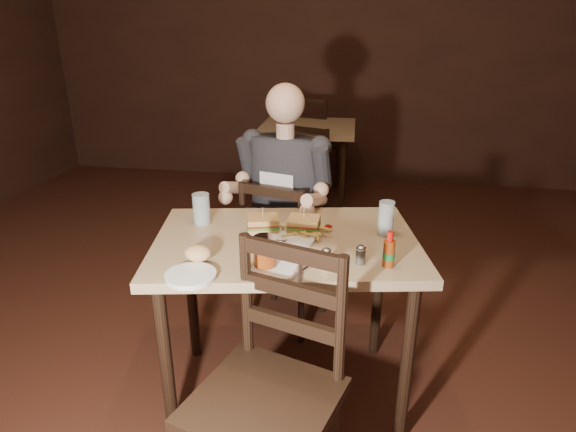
% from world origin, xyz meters
% --- Properties ---
extents(room_shell, '(7.00, 7.00, 7.00)m').
position_xyz_m(room_shell, '(0.00, 0.00, 1.40)').
color(room_shell, black).
rests_on(room_shell, ground).
extents(main_table, '(1.17, 0.89, 0.77)m').
position_xyz_m(main_table, '(0.09, 0.17, 0.67)').
color(main_table, tan).
rests_on(main_table, ground).
extents(bg_table, '(0.82, 0.82, 0.77)m').
position_xyz_m(bg_table, '(-0.12, 2.50, 0.68)').
color(bg_table, tan).
rests_on(bg_table, ground).
extents(chair_far, '(0.49, 0.52, 0.85)m').
position_xyz_m(chair_far, '(-0.00, 0.74, 0.43)').
color(chair_far, black).
rests_on(chair_far, ground).
extents(chair_near, '(0.55, 0.58, 0.93)m').
position_xyz_m(chair_near, '(0.12, -0.41, 0.47)').
color(chair_near, black).
rests_on(chair_near, ground).
extents(bg_chair_far, '(0.55, 0.58, 0.95)m').
position_xyz_m(bg_chair_far, '(-0.12, 3.05, 0.47)').
color(bg_chair_far, black).
rests_on(bg_chair_far, ground).
extents(bg_chair_near, '(0.51, 0.53, 0.84)m').
position_xyz_m(bg_chair_near, '(-0.12, 1.95, 0.42)').
color(bg_chair_near, black).
rests_on(bg_chair_near, ground).
extents(diner, '(0.59, 0.52, 0.88)m').
position_xyz_m(diner, '(-0.02, 0.70, 0.88)').
color(diner, '#28282D').
rests_on(diner, chair_far).
extents(dinner_plate, '(0.29, 0.29, 0.01)m').
position_xyz_m(dinner_plate, '(0.08, 0.15, 0.78)').
color(dinner_plate, white).
rests_on(dinner_plate, main_table).
extents(sandwich_left, '(0.15, 0.13, 0.11)m').
position_xyz_m(sandwich_left, '(-0.01, 0.20, 0.84)').
color(sandwich_left, '#DA9F53').
rests_on(sandwich_left, dinner_plate).
extents(sandwich_right, '(0.13, 0.11, 0.10)m').
position_xyz_m(sandwich_right, '(0.16, 0.22, 0.84)').
color(sandwich_right, '#DA9F53').
rests_on(sandwich_right, dinner_plate).
extents(fries_pile, '(0.27, 0.21, 0.04)m').
position_xyz_m(fries_pile, '(0.16, 0.20, 0.80)').
color(fries_pile, '#F1C869').
rests_on(fries_pile, dinner_plate).
extents(ketchup_dollop, '(0.05, 0.05, 0.01)m').
position_xyz_m(ketchup_dollop, '(0.25, 0.28, 0.79)').
color(ketchup_dollop, maroon).
rests_on(ketchup_dollop, dinner_plate).
extents(glass_left, '(0.09, 0.09, 0.13)m').
position_xyz_m(glass_left, '(-0.29, 0.27, 0.84)').
color(glass_left, silver).
rests_on(glass_left, main_table).
extents(glass_right, '(0.07, 0.07, 0.14)m').
position_xyz_m(glass_right, '(0.49, 0.27, 0.84)').
color(glass_right, silver).
rests_on(glass_right, main_table).
extents(hot_sauce, '(0.05, 0.05, 0.13)m').
position_xyz_m(hot_sauce, '(0.49, -0.00, 0.84)').
color(hot_sauce, '#8B3810').
rests_on(hot_sauce, main_table).
extents(salt_shaker, '(0.04, 0.04, 0.07)m').
position_xyz_m(salt_shaker, '(0.28, -0.04, 0.80)').
color(salt_shaker, white).
rests_on(salt_shaker, main_table).
extents(pepper_shaker, '(0.04, 0.04, 0.07)m').
position_xyz_m(pepper_shaker, '(0.40, 0.00, 0.80)').
color(pepper_shaker, '#38332D').
rests_on(pepper_shaker, main_table).
extents(syrup_dispenser, '(0.10, 0.10, 0.11)m').
position_xyz_m(syrup_dispenser, '(0.06, -0.07, 0.83)').
color(syrup_dispenser, '#8B3810').
rests_on(syrup_dispenser, main_table).
extents(napkin, '(0.16, 0.16, 0.00)m').
position_xyz_m(napkin, '(0.10, -0.08, 0.77)').
color(napkin, white).
rests_on(napkin, main_table).
extents(knife, '(0.04, 0.20, 0.00)m').
position_xyz_m(knife, '(0.19, -0.12, 0.78)').
color(knife, silver).
rests_on(knife, napkin).
extents(fork, '(0.09, 0.14, 0.00)m').
position_xyz_m(fork, '(0.20, -0.09, 0.78)').
color(fork, silver).
rests_on(fork, napkin).
extents(side_plate, '(0.20, 0.20, 0.01)m').
position_xyz_m(side_plate, '(-0.17, -0.21, 0.78)').
color(side_plate, white).
rests_on(side_plate, main_table).
extents(bread_roll, '(0.11, 0.10, 0.06)m').
position_xyz_m(bread_roll, '(-0.18, -0.10, 0.81)').
color(bread_roll, tan).
rests_on(bread_roll, side_plate).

